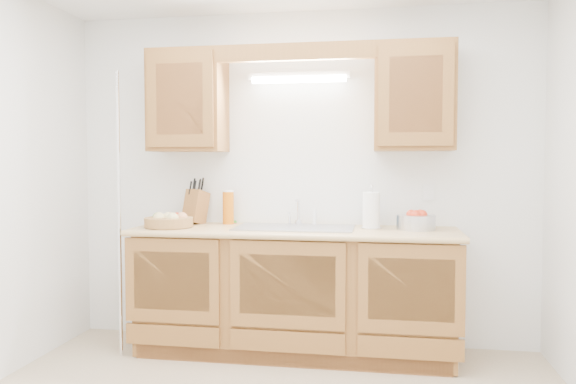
% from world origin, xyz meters
% --- Properties ---
extents(room, '(3.52, 3.50, 2.50)m').
position_xyz_m(room, '(0.00, 0.00, 1.25)').
color(room, '#BFAB8A').
rests_on(room, ground).
extents(base_cabinets, '(2.20, 0.60, 0.86)m').
position_xyz_m(base_cabinets, '(0.00, 1.20, 0.44)').
color(base_cabinets, brown).
rests_on(base_cabinets, ground).
extents(countertop, '(2.30, 0.63, 0.04)m').
position_xyz_m(countertop, '(0.00, 1.19, 0.88)').
color(countertop, tan).
rests_on(countertop, base_cabinets).
extents(upper_cabinet_left, '(0.55, 0.33, 0.75)m').
position_xyz_m(upper_cabinet_left, '(-0.83, 1.33, 1.83)').
color(upper_cabinet_left, brown).
rests_on(upper_cabinet_left, room).
extents(upper_cabinet_right, '(0.55, 0.33, 0.75)m').
position_xyz_m(upper_cabinet_right, '(0.83, 1.33, 1.83)').
color(upper_cabinet_right, brown).
rests_on(upper_cabinet_right, room).
extents(valance, '(2.20, 0.05, 0.12)m').
position_xyz_m(valance, '(0.00, 1.19, 2.14)').
color(valance, brown).
rests_on(valance, room).
extents(fluorescent_fixture, '(0.76, 0.08, 0.08)m').
position_xyz_m(fluorescent_fixture, '(0.00, 1.42, 2.00)').
color(fluorescent_fixture, white).
rests_on(fluorescent_fixture, room).
extents(sink, '(0.84, 0.46, 0.36)m').
position_xyz_m(sink, '(0.00, 1.21, 0.83)').
color(sink, '#9E9EA3').
rests_on(sink, countertop).
extents(wire_shelf_pole, '(0.03, 0.03, 2.00)m').
position_xyz_m(wire_shelf_pole, '(-1.20, 0.94, 1.00)').
color(wire_shelf_pole, silver).
rests_on(wire_shelf_pole, ground).
extents(outlet_plate, '(0.08, 0.01, 0.12)m').
position_xyz_m(outlet_plate, '(0.95, 1.49, 1.15)').
color(outlet_plate, white).
rests_on(outlet_plate, room).
extents(fruit_basket, '(0.35, 0.35, 0.11)m').
position_xyz_m(fruit_basket, '(-0.90, 1.11, 0.95)').
color(fruit_basket, '#9F6C40').
rests_on(fruit_basket, countertop).
extents(knife_block, '(0.19, 0.24, 0.37)m').
position_xyz_m(knife_block, '(-0.79, 1.39, 1.03)').
color(knife_block, brown).
rests_on(knife_block, countertop).
extents(orange_canister, '(0.11, 0.11, 0.26)m').
position_xyz_m(orange_canister, '(-0.54, 1.40, 1.03)').
color(orange_canister, '#D0640B').
rests_on(orange_canister, countertop).
extents(soap_bottle, '(0.08, 0.08, 0.18)m').
position_xyz_m(soap_bottle, '(0.54, 1.38, 0.99)').
color(soap_bottle, '#2266AC').
rests_on(soap_bottle, countertop).
extents(sponge, '(0.11, 0.09, 0.02)m').
position_xyz_m(sponge, '(-0.54, 1.44, 0.91)').
color(sponge, '#CC333F').
rests_on(sponge, countertop).
extents(paper_towel, '(0.15, 0.15, 0.31)m').
position_xyz_m(paper_towel, '(0.54, 1.26, 1.03)').
color(paper_towel, silver).
rests_on(paper_towel, countertop).
extents(apple_bowl, '(0.30, 0.30, 0.14)m').
position_xyz_m(apple_bowl, '(0.85, 1.26, 0.96)').
color(apple_bowl, silver).
rests_on(apple_bowl, countertop).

